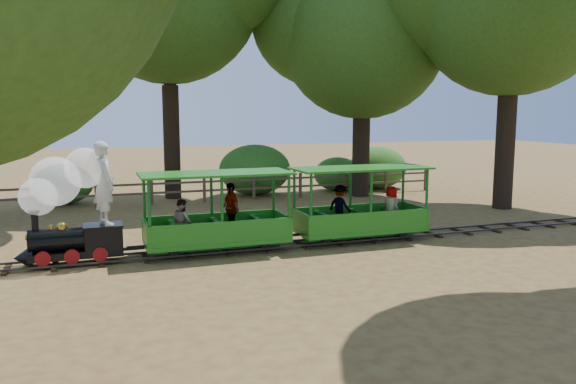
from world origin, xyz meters
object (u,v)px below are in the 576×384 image
object	(u,v)px
carriage_front	(216,221)
locomotive	(69,196)
carriage_rear	(360,212)
fence	(229,186)

from	to	relation	value
carriage_front	locomotive	bearing A→B (deg)	179.39
carriage_rear	fence	bearing A→B (deg)	102.07
carriage_rear	fence	world-z (taller)	carriage_rear
locomotive	carriage_front	size ratio (longest dim) A/B	0.78
locomotive	fence	bearing A→B (deg)	54.71
carriage_rear	locomotive	bearing A→B (deg)	179.64
carriage_front	fence	distance (m)	8.30
locomotive	fence	size ratio (longest dim) A/B	0.16
carriage_front	carriage_rear	bearing A→B (deg)	-0.15
carriage_front	fence	size ratio (longest dim) A/B	0.20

